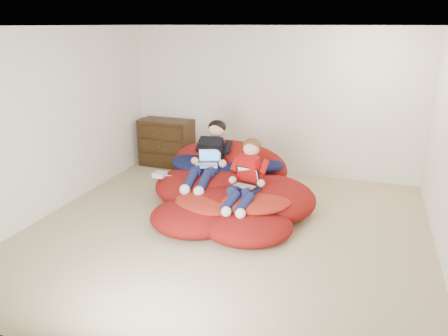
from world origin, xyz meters
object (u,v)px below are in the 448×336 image
older_boy (210,154)px  younger_boy (247,174)px  laptop_white (208,161)px  laptop_black (246,181)px  beanbag_pile (229,190)px  dresser (167,143)px

older_boy → younger_boy: bearing=-36.3°
laptop_white → laptop_black: (0.70, -0.45, -0.07)m
beanbag_pile → laptop_white: size_ratio=6.06×
dresser → laptop_white: bearing=-46.7°
dresser → older_boy: size_ratio=0.79×
older_boy → younger_boy: older_boy is taller
dresser → beanbag_pile: dresser is taller
younger_boy → laptop_white: (-0.70, 0.43, -0.02)m
younger_boy → laptop_white: bearing=148.8°
older_boy → beanbag_pile: bearing=-27.1°
younger_boy → laptop_black: bearing=-90.0°
dresser → laptop_white: dresser is taller
dresser → older_boy: 1.93m
laptop_white → laptop_black: 0.84m
younger_boy → laptop_black: younger_boy is taller
laptop_white → younger_boy: bearing=-31.2°
younger_boy → laptop_white: size_ratio=2.54×
dresser → younger_boy: younger_boy is taller
dresser → laptop_black: dresser is taller
younger_boy → older_boy: bearing=143.7°
laptop_black → younger_boy: bearing=90.0°
younger_boy → laptop_black: (0.00, -0.02, -0.09)m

